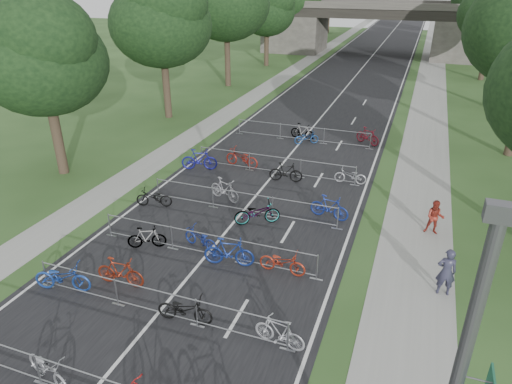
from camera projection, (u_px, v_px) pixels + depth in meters
road at (356, 75)px, 51.59m from camera, size 11.00×140.00×0.01m
sidewalk_right at (431, 80)px, 49.11m from camera, size 3.00×140.00×0.01m
sidewalk_left at (293, 70)px, 53.92m from camera, size 2.00×140.00×0.01m
lane_markings at (356, 75)px, 51.59m from camera, size 0.12×140.00×0.00m
overpass_bridge at (376, 28)px, 62.75m from camera, size 31.00×8.00×7.05m
tree_left_0 at (42, 58)px, 23.49m from camera, size 6.72×6.72×10.25m
tree_left_1 at (161, 20)px, 33.29m from camera, size 7.56×7.56×11.53m
tree_left_2 at (227, 0)px, 43.09m from camera, size 8.40×8.40×12.81m
tree_right_2 at (509, 35)px, 36.42m from camera, size 6.16×6.16×9.39m
tree_left_3 at (267, 10)px, 53.94m from camera, size 6.72×6.72×10.25m
tree_right_3 at (496, 11)px, 46.15m from camera, size 7.17×7.17×10.93m
tree_right_5 at (478, 7)px, 66.87m from camera, size 6.16×6.16×9.39m
barrier_row_2 at (155, 302)px, 15.15m from camera, size 9.70×0.08×1.10m
barrier_row_3 at (205, 245)px, 18.37m from camera, size 9.70×0.08×1.10m
barrier_row_4 at (242, 202)px, 21.75m from camera, size 9.70×0.08×1.10m
barrier_row_5 at (274, 165)px, 25.98m from camera, size 9.70×0.08×1.10m
barrier_row_6 at (302, 134)px, 31.05m from camera, size 9.70×0.08×1.10m
bike_5 at (47, 369)px, 12.69m from camera, size 1.94×1.11×0.97m
bike_8 at (62, 277)px, 16.38m from camera, size 2.23×1.18×1.11m
bike_9 at (120, 272)px, 16.64m from camera, size 1.94×0.67×1.14m
bike_10 at (185, 309)px, 14.90m from camera, size 1.97×0.88×1.00m
bike_11 at (280, 332)px, 13.93m from camera, size 1.73×0.70×1.01m
bike_12 at (147, 238)px, 18.96m from camera, size 1.65×1.11×0.97m
bike_13 at (200, 239)px, 18.95m from camera, size 1.85×1.07×0.92m
bike_14 at (229, 252)px, 17.76m from camera, size 2.09×0.94×1.22m
bike_15 at (282, 262)px, 17.36m from camera, size 1.86×0.69×0.97m
bike_16 at (154, 198)px, 22.36m from camera, size 1.89×1.08×0.94m
bike_17 at (225, 190)px, 22.93m from camera, size 2.02×1.21×1.17m
bike_18 at (257, 213)px, 20.77m from camera, size 2.20×1.72×1.11m
bike_19 at (329, 207)px, 21.22m from camera, size 1.97×0.87×1.14m
bike_20 at (199, 160)px, 26.49m from camera, size 2.18×1.18×1.26m
bike_21 at (242, 158)px, 26.93m from camera, size 2.23×1.06×1.13m
bike_22 at (286, 172)px, 25.01m from camera, size 1.90×0.80×1.11m
bike_23 at (350, 176)px, 24.81m from camera, size 1.76×0.72×0.91m
bike_25 at (302, 132)px, 31.43m from camera, size 1.89×0.95×1.09m
bike_26 at (306, 138)px, 30.61m from camera, size 1.74×1.37×0.88m
bike_27 at (368, 136)px, 30.52m from camera, size 1.86×1.41×1.12m
pedestrian_a at (446, 272)px, 16.04m from camera, size 0.72×0.52×1.85m
pedestrian_b at (435, 218)px, 19.88m from camera, size 0.79×0.62×1.58m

